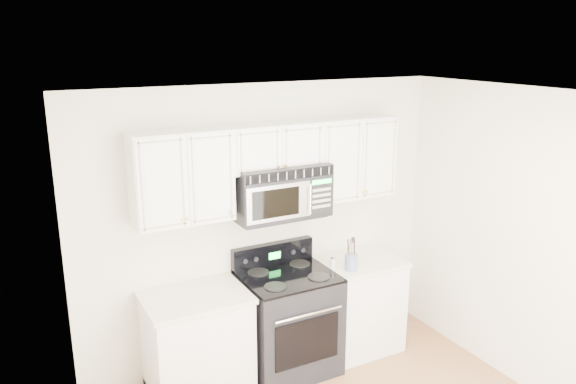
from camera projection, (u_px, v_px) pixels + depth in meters
room at (381, 302)px, 3.67m from camera, size 3.51×3.51×2.61m
base_cabinet_left at (197, 348)px, 4.76m from camera, size 0.86×0.65×0.92m
base_cabinet_right at (353, 307)px, 5.49m from camera, size 0.86×0.65×0.92m
range at (288, 320)px, 5.11m from camera, size 0.81×0.74×1.13m
upper_cabinets at (273, 162)px, 4.85m from camera, size 2.44×0.37×0.75m
microwave at (280, 191)px, 4.89m from camera, size 0.84×0.47×0.47m
utensil_crock at (351, 261)px, 5.12m from camera, size 0.12×0.12×0.31m
shaker_salt at (334, 260)px, 5.23m from camera, size 0.04×0.04×0.09m
shaker_pepper at (333, 262)px, 5.17m from camera, size 0.05×0.05×0.11m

